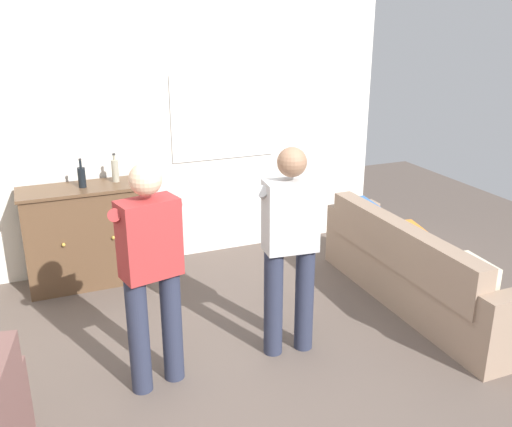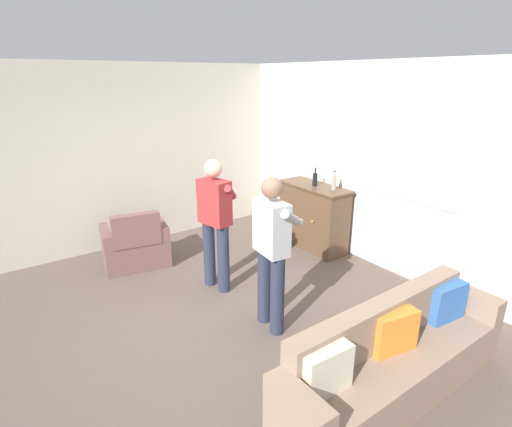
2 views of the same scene
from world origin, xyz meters
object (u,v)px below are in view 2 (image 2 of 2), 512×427
Objects in this scene: sideboard_cabinet at (313,216)px; bottle_liquor_amber at (315,179)px; couch at (394,361)px; bottle_wine_green at (334,182)px; person_standing_right at (272,247)px; person_standing_left at (216,219)px; armchair at (136,247)px.

bottle_liquor_amber is at bearing -41.75° from sideboard_cabinet.
bottle_liquor_amber is (-2.69, 1.61, 0.78)m from couch.
person_standing_right is at bearing -62.72° from bottle_wine_green.
armchair is at bearing -152.75° from person_standing_left.
sideboard_cabinet reaches higher than armchair.
bottle_wine_green reaches higher than bottle_liquor_amber.
bottle_wine_green reaches higher than couch.
bottle_wine_green is at bearing 144.64° from couch.
person_standing_left is (0.25, -1.89, 0.43)m from sideboard_cabinet.
bottle_liquor_amber is at bearing 68.51° from armchair.
person_standing_left reaches higher than bottle_liquor_amber.
bottle_liquor_amber is at bearing 97.03° from person_standing_left.
sideboard_cabinet is 2.32m from person_standing_right.
person_standing_left is at bearing -177.97° from person_standing_right.
armchair is at bearing -111.08° from sideboard_cabinet.
person_standing_right is at bearing -170.40° from couch.
couch is 3.79m from armchair.
person_standing_right reaches higher than bottle_liquor_amber.
sideboard_cabinet is 0.71× the size of person_standing_right.
sideboard_cabinet is 1.96m from person_standing_left.
sideboard_cabinet reaches higher than couch.
person_standing_right is (1.31, -1.84, -0.18)m from bottle_liquor_amber.
armchair is (-3.68, -0.90, -0.04)m from couch.
bottle_liquor_amber is 1.90m from person_standing_left.
couch is 2.55m from person_standing_left.
person_standing_left is at bearing -82.97° from bottle_liquor_amber.
armchair is 3.43× the size of bottle_wine_green.
armchair is 2.71m from sideboard_cabinet.
sideboard_cabinet is 0.71m from bottle_wine_green.
bottle_liquor_amber is (0.99, 2.51, 0.83)m from armchair.
armchair reaches higher than couch.
bottle_liquor_amber is (0.02, -0.01, 0.61)m from sideboard_cabinet.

